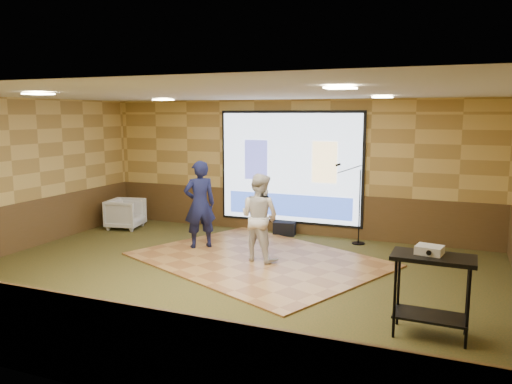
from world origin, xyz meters
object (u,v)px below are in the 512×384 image
at_px(mic_stand, 356,220).
at_px(player_right, 259,217).
at_px(banquet_chair, 126,214).
at_px(av_table, 432,279).
at_px(player_left, 200,204).
at_px(projector, 429,250).
at_px(duffel_bag, 285,228).
at_px(projector_screen, 290,169).
at_px(dance_floor, 258,260).

bearing_deg(mic_stand, player_right, -147.69).
bearing_deg(banquet_chair, mic_stand, -93.67).
bearing_deg(av_table, player_left, 150.91).
relative_size(projector, duffel_bag, 0.64).
relative_size(projector_screen, av_table, 3.27).
distance_m(projector_screen, dance_floor, 2.68).
relative_size(projector_screen, banquet_chair, 4.28).
height_order(dance_floor, player_left, player_left).
relative_size(player_left, banquet_chair, 2.25).
distance_m(projector, mic_stand, 4.37).
relative_size(player_left, projector, 5.73).
xyz_separation_m(mic_stand, duffel_bag, (-1.63, 0.16, -0.35)).
bearing_deg(mic_stand, duffel_bag, 152.37).
xyz_separation_m(projector_screen, banquet_chair, (-3.75, -0.97, -1.12)).
bearing_deg(projector, player_left, 161.40).
xyz_separation_m(player_left, av_table, (4.51, -2.51, -0.18)).
relative_size(projector, banquet_chair, 0.39).
distance_m(banquet_chair, duffel_bag, 3.79).
bearing_deg(banquet_chair, projector, -126.41).
xyz_separation_m(projector, mic_stand, (-1.63, 4.02, -0.57)).
distance_m(projector, duffel_bag, 5.37).
relative_size(dance_floor, banquet_chair, 5.47).
height_order(projector, mic_stand, mic_stand).
bearing_deg(player_left, duffel_bag, -166.76).
distance_m(dance_floor, player_left, 1.69).
relative_size(dance_floor, duffel_bag, 8.87).
relative_size(dance_floor, player_left, 2.43).
bearing_deg(projector_screen, player_right, -85.41).
xyz_separation_m(dance_floor, projector, (3.06, -2.12, 1.05)).
xyz_separation_m(projector_screen, player_left, (-1.25, -1.91, -0.57)).
relative_size(av_table, projector, 3.33).
height_order(projector_screen, player_right, projector_screen).
bearing_deg(projector_screen, av_table, -53.57).
bearing_deg(projector, player_right, 155.84).
bearing_deg(av_table, projector_screen, 126.43).
bearing_deg(dance_floor, player_right, -49.20).
bearing_deg(banquet_chair, duffel_bag, -88.38).
distance_m(dance_floor, duffel_bag, 2.07).
relative_size(projector_screen, dance_floor, 0.78).
height_order(av_table, banquet_chair, av_table).
relative_size(player_right, mic_stand, 0.95).
bearing_deg(av_table, projector, 136.48).
bearing_deg(dance_floor, player_left, 166.32).
distance_m(player_left, banquet_chair, 2.72).
bearing_deg(mic_stand, dance_floor, -149.10).
bearing_deg(duffel_bag, player_left, -124.97).
height_order(dance_floor, projector, projector).
xyz_separation_m(av_table, projector, (-0.05, 0.05, 0.35)).
height_order(player_right, mic_stand, mic_stand).
relative_size(dance_floor, projector, 13.92).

